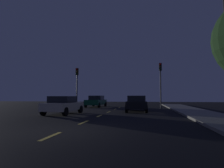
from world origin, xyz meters
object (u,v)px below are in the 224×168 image
Objects in this scene: traffic_signal_left at (77,80)px; traffic_signal_right at (160,77)px; car_oncoming_far at (96,101)px; car_adjacent_lane at (63,105)px; street_lamp_right at (221,40)px; car_stopped_ahead at (137,103)px.

traffic_signal_left is 0.93× the size of traffic_signal_right.
traffic_signal_right is 9.19m from car_oncoming_far.
car_adjacent_lane is 11.82m from street_lamp_right.
car_adjacent_lane is 11.36m from car_oncoming_far.
car_oncoming_far is at bearing 127.65° from car_stopped_ahead.
street_lamp_right reaches higher than car_adjacent_lane.
traffic_signal_left is at bearing -128.32° from car_oncoming_far.
street_lamp_right is (10.73, -3.16, 3.83)m from car_adjacent_lane.
traffic_signal_left is 0.65× the size of street_lamp_right.
car_stopped_ahead is at bearing -33.37° from traffic_signal_left.
traffic_signal_right reaches higher than car_oncoming_far.
car_stopped_ahead is at bearing -52.35° from car_oncoming_far.
traffic_signal_right is at bearing 62.61° from car_stopped_ahead.
car_stopped_ahead is 6.86m from car_adjacent_lane.
traffic_signal_left is 1.21× the size of car_adjacent_lane.
street_lamp_right is (12.75, -12.11, 1.07)m from traffic_signal_left.
traffic_signal_right is 0.70× the size of street_lamp_right.
traffic_signal_right is at bearing 101.56° from street_lamp_right.
car_adjacent_lane is (-8.25, -8.95, -3.00)m from traffic_signal_right.
car_oncoming_far is at bearing 90.58° from car_adjacent_lane.
traffic_signal_right reaches higher than traffic_signal_left.
car_adjacent_lane is 0.89× the size of car_oncoming_far.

